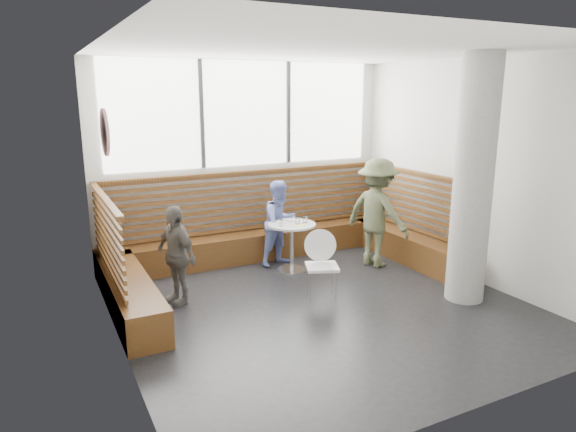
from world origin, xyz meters
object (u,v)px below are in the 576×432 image
concrete_column (473,181)px  adult_man (377,213)px  cafe_chair (319,259)px  cafe_table (292,237)px  child_back (281,223)px  child_left (176,255)px

concrete_column → adult_man: concrete_column is taller
cafe_chair → cafe_table: bearing=103.9°
concrete_column → cafe_chair: (-1.72, 0.94, -1.07)m
cafe_table → adult_man: bearing=-15.7°
cafe_chair → child_back: child_back is taller
concrete_column → cafe_chair: bearing=151.4°
concrete_column → cafe_chair: 2.23m
cafe_chair → child_left: bearing=-178.8°
cafe_chair → child_back: 1.46m
cafe_chair → adult_man: bearing=48.2°
concrete_column → cafe_chair: concrete_column is taller
concrete_column → child_back: 3.01m
concrete_column → cafe_table: size_ratio=4.23×
child_left → cafe_chair: bearing=49.7°
concrete_column → cafe_table: bearing=127.5°
cafe_chair → child_left: size_ratio=0.70×
cafe_table → child_back: size_ratio=0.55×
concrete_column → child_left: concrete_column is taller
concrete_column → adult_man: size_ratio=1.85×
concrete_column → cafe_chair: size_ratio=3.51×
cafe_table → cafe_chair: bearing=-98.0°
cafe_chair → adult_man: (1.48, 0.73, 0.33)m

